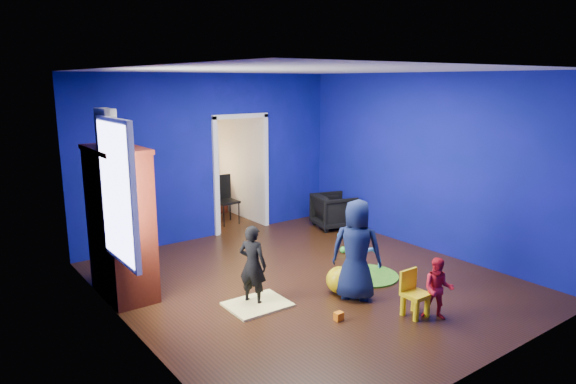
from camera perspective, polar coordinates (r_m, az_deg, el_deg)
floor at (r=7.33m, az=2.23°, el=-9.91°), size 5.00×5.50×0.01m
ceiling at (r=6.79m, az=2.44°, el=13.38°), size 5.00×5.50×0.01m
wall_back at (r=9.19m, az=-8.51°, el=3.90°), size 5.00×0.02×2.90m
wall_front at (r=5.13m, az=21.99°, el=-3.53°), size 5.00×0.02×2.90m
wall_left at (r=5.72m, az=-17.58°, el=-1.62°), size 0.02×5.50×2.90m
wall_right at (r=8.68m, az=15.30°, el=3.12°), size 0.02×5.50×2.90m
alcove at (r=10.26m, az=-7.84°, el=3.66°), size 1.00×1.75×2.50m
armchair at (r=9.85m, az=5.12°, el=-2.10°), size 0.89×0.87×0.66m
child_black at (r=6.50m, az=-3.95°, el=-8.08°), size 0.39×0.45×1.02m
child_navy at (r=6.64m, az=7.62°, el=-6.40°), size 0.73×0.76×1.31m
toddler_red at (r=6.38m, az=16.34°, el=-10.29°), size 0.45×0.46×0.75m
vase at (r=6.48m, az=-17.92°, el=5.37°), size 0.23×0.23×0.19m
potted_plant at (r=6.96m, az=-19.39°, el=6.73°), size 0.27×0.27×0.44m
tv_armoire at (r=6.96m, az=-18.14°, el=-3.24°), size 0.58×1.14×1.96m
crt_tv at (r=6.96m, az=-17.85°, el=-2.88°), size 0.46×0.70×0.54m
yellow_blanket at (r=6.61m, az=-3.40°, el=-12.37°), size 0.76×0.61×0.03m
hopper_ball at (r=6.94m, az=5.75°, el=-9.70°), size 0.36×0.36×0.36m
kid_chair at (r=6.43m, az=14.00°, el=-11.17°), size 0.28×0.28×0.50m
play_mat at (r=7.59m, az=8.78°, el=-9.16°), size 0.90×0.90×0.02m
toy_arch at (r=7.59m, az=8.78°, el=-9.10°), size 0.79×0.26×0.80m
window_left at (r=6.03m, az=-18.60°, el=-0.03°), size 0.03×0.95×1.55m
curtain at (r=6.64m, az=-18.98°, el=-1.61°), size 0.14×0.42×2.40m
doorway at (r=9.55m, az=-5.26°, el=1.87°), size 1.16×0.10×2.10m
study_desk at (r=10.98m, az=-9.31°, el=-0.47°), size 0.88×0.44×0.75m
desk_monitor at (r=10.97m, az=-9.70°, el=2.57°), size 0.40×0.05×0.32m
desk_lamp at (r=10.80m, az=-10.87°, el=2.26°), size 0.14×0.14×0.14m
folding_chair at (r=10.13m, az=-6.82°, el=-0.97°), size 0.40×0.40×0.92m
book_shelf at (r=10.83m, az=-9.88°, el=8.15°), size 0.88×0.24×0.04m
toy_0 at (r=7.61m, az=13.02°, el=-8.98°), size 0.10×0.08×0.10m
toy_1 at (r=9.26m, az=5.80°, el=-4.82°), size 0.11×0.11×0.11m
toy_2 at (r=6.25m, az=5.66°, el=-13.57°), size 0.10×0.08×0.10m
toy_3 at (r=8.51m, az=6.14°, el=-6.37°), size 0.11×0.11×0.11m
toy_4 at (r=8.68m, az=8.40°, el=-6.10°), size 0.10×0.08×0.10m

